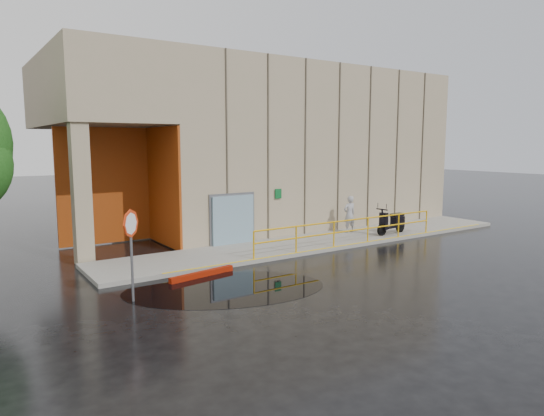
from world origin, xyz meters
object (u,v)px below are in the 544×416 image
at_px(scooter, 392,216).
at_px(red_curb, 202,274).
at_px(stop_sign, 131,235).
at_px(person, 349,214).

relative_size(scooter, red_curb, 0.80).
distance_m(scooter, stop_sign, 13.10).
bearing_deg(red_curb, stop_sign, -155.52).
bearing_deg(stop_sign, red_curb, 3.28).
relative_size(scooter, stop_sign, 0.76).
xyz_separation_m(person, stop_sign, (-11.45, -3.81, 0.85)).
relative_size(person, red_curb, 0.71).
distance_m(person, scooter, 1.93).
bearing_deg(person, red_curb, 21.15).
height_order(person, red_curb, person).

